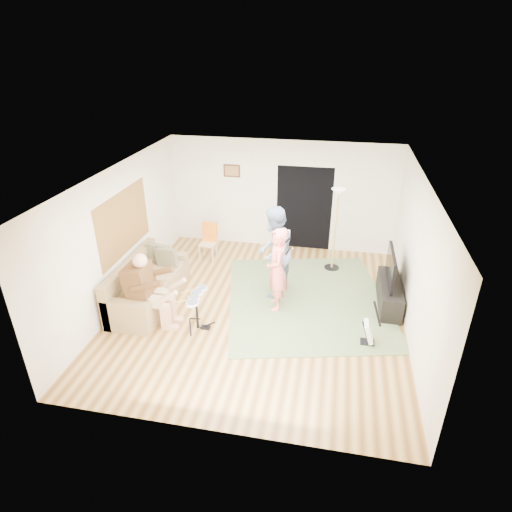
% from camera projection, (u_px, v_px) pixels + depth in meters
% --- Properties ---
extents(floor, '(6.00, 6.00, 0.00)m').
position_uv_depth(floor, '(259.00, 309.00, 8.43)').
color(floor, brown).
rests_on(floor, ground).
extents(walls, '(5.50, 6.00, 2.70)m').
position_uv_depth(walls, '(259.00, 248.00, 7.82)').
color(walls, white).
rests_on(walls, floor).
extents(ceiling, '(6.00, 6.00, 0.00)m').
position_uv_depth(ceiling, '(260.00, 176.00, 7.21)').
color(ceiling, white).
rests_on(ceiling, walls).
extents(window_blinds, '(0.00, 2.05, 2.05)m').
position_uv_depth(window_blinds, '(124.00, 223.00, 8.37)').
color(window_blinds, olive).
rests_on(window_blinds, walls).
extents(doorway, '(2.10, 0.00, 2.10)m').
position_uv_depth(doorway, '(304.00, 209.00, 10.47)').
color(doorway, black).
rests_on(doorway, walls).
extents(picture_frame, '(0.42, 0.03, 0.32)m').
position_uv_depth(picture_frame, '(232.00, 171.00, 10.40)').
color(picture_frame, '#3F2314').
rests_on(picture_frame, walls).
extents(area_rug, '(3.86, 4.19, 0.02)m').
position_uv_depth(area_rug, '(307.00, 299.00, 8.74)').
color(area_rug, '#576B41').
rests_on(area_rug, floor).
extents(sofa, '(0.91, 2.21, 0.89)m').
position_uv_depth(sofa, '(145.00, 289.00, 8.56)').
color(sofa, olive).
rests_on(sofa, floor).
extents(drummer, '(0.92, 0.52, 1.42)m').
position_uv_depth(drummer, '(151.00, 297.00, 7.80)').
color(drummer, '#513116').
rests_on(drummer, sofa).
extents(drum_kit, '(0.40, 0.72, 0.74)m').
position_uv_depth(drum_kit, '(197.00, 313.00, 7.76)').
color(drum_kit, black).
rests_on(drum_kit, floor).
extents(singer, '(0.52, 0.68, 1.68)m').
position_uv_depth(singer, '(277.00, 270.00, 8.13)').
color(singer, '#FF726E').
rests_on(singer, floor).
extents(microphone, '(0.06, 0.06, 0.24)m').
position_uv_depth(microphone, '(288.00, 251.00, 7.91)').
color(microphone, black).
rests_on(microphone, singer).
extents(guitarist, '(0.80, 0.98, 1.89)m').
position_uv_depth(guitarist, '(274.00, 252.00, 8.57)').
color(guitarist, '#7288A8').
rests_on(guitarist, floor).
extents(guitar_held, '(0.32, 0.60, 0.26)m').
position_uv_depth(guitar_held, '(284.00, 238.00, 8.38)').
color(guitar_held, silver).
rests_on(guitar_held, guitarist).
extents(guitar_spare, '(0.32, 0.28, 0.87)m').
position_uv_depth(guitar_spare, '(369.00, 332.00, 7.38)').
color(guitar_spare, black).
rests_on(guitar_spare, floor).
extents(torchiere_lamp, '(0.34, 0.34, 1.92)m').
position_uv_depth(torchiere_lamp, '(336.00, 215.00, 9.35)').
color(torchiere_lamp, black).
rests_on(torchiere_lamp, floor).
extents(dining_chair, '(0.38, 0.40, 0.88)m').
position_uv_depth(dining_chair, '(209.00, 246.00, 10.27)').
color(dining_chair, tan).
rests_on(dining_chair, floor).
extents(tv_cabinet, '(0.40, 1.40, 0.50)m').
position_uv_depth(tv_cabinet, '(389.00, 294.00, 8.47)').
color(tv_cabinet, black).
rests_on(tv_cabinet, floor).
extents(television, '(0.06, 1.11, 0.62)m').
position_uv_depth(television, '(391.00, 267.00, 8.21)').
color(television, black).
rests_on(television, tv_cabinet).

